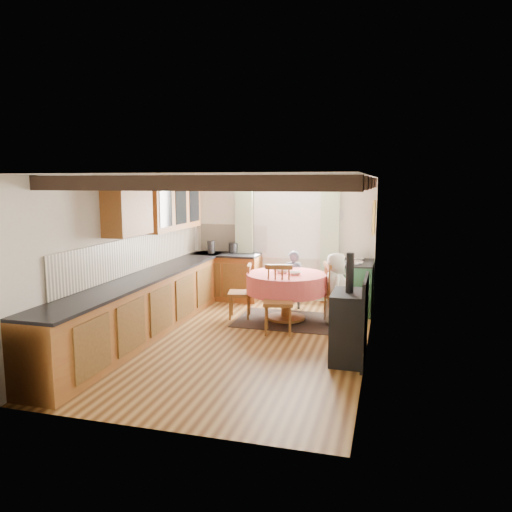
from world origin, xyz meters
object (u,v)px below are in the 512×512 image
(child_far, at_px, (293,280))
(cast_iron_stove, at_px, (349,308))
(chair_near, at_px, (278,300))
(chair_left, at_px, (240,291))
(child_right, at_px, (336,289))
(aga_range, at_px, (354,286))
(chair_right, at_px, (337,293))
(dining_table, at_px, (286,297))
(cup, at_px, (276,269))

(child_far, bearing_deg, cast_iron_stove, 99.11)
(chair_near, height_order, chair_left, chair_near)
(cast_iron_stove, bearing_deg, child_far, 116.18)
(chair_left, bearing_deg, child_right, 79.73)
(chair_left, bearing_deg, chair_near, 39.20)
(aga_range, bearing_deg, child_right, -104.18)
(chair_near, relative_size, chair_right, 1.04)
(chair_right, bearing_deg, chair_left, 75.69)
(child_far, bearing_deg, dining_table, 76.05)
(chair_right, height_order, cast_iron_stove, cast_iron_stove)
(dining_table, relative_size, child_right, 1.13)
(child_far, bearing_deg, aga_range, 169.40)
(chair_left, relative_size, cast_iron_stove, 0.66)
(dining_table, height_order, chair_left, chair_left)
(chair_right, height_order, child_right, child_right)
(chair_right, height_order, cup, chair_right)
(chair_near, height_order, cast_iron_stove, cast_iron_stove)
(dining_table, height_order, aga_range, aga_range)
(chair_near, bearing_deg, chair_left, 129.62)
(chair_left, bearing_deg, cast_iron_stove, 39.05)
(chair_left, relative_size, cup, 10.24)
(chair_near, relative_size, aga_range, 1.05)
(aga_range, xyz_separation_m, cup, (-1.29, -0.75, 0.39))
(child_far, relative_size, cup, 11.81)
(chair_near, xyz_separation_m, cup, (-0.25, 0.91, 0.32))
(chair_left, height_order, cup, chair_left)
(chair_near, height_order, cup, chair_near)
(chair_right, bearing_deg, cup, 65.79)
(dining_table, height_order, child_far, child_far)
(cup, bearing_deg, chair_left, -157.71)
(chair_right, bearing_deg, aga_range, -33.64)
(dining_table, xyz_separation_m, child_right, (0.82, -0.00, 0.19))
(chair_near, relative_size, child_right, 0.89)
(chair_left, distance_m, aga_range, 2.11)
(dining_table, distance_m, child_far, 0.83)
(chair_left, height_order, cast_iron_stove, cast_iron_stove)
(aga_range, height_order, cup, aga_range)
(dining_table, height_order, chair_right, chair_right)
(chair_left, relative_size, chair_right, 0.93)
(dining_table, xyz_separation_m, chair_right, (0.84, 0.10, 0.10))
(chair_right, distance_m, child_right, 0.13)
(chair_left, xyz_separation_m, cast_iron_stove, (1.97, -1.61, 0.25))
(chair_near, height_order, child_far, child_far)
(aga_range, distance_m, child_far, 1.11)
(chair_left, height_order, aga_range, chair_left)
(dining_table, xyz_separation_m, chair_left, (-0.81, -0.04, 0.07))
(chair_near, distance_m, aga_range, 1.95)
(chair_left, distance_m, chair_right, 1.65)
(child_far, distance_m, child_right, 1.19)
(chair_near, height_order, aga_range, chair_near)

